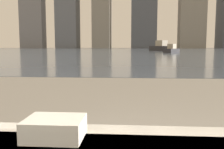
% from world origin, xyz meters
% --- Properties ---
extents(towel_stack, '(0.22, 0.18, 0.08)m').
position_xyz_m(towel_stack, '(-0.25, 0.90, 0.57)').
color(towel_stack, silver).
rests_on(towel_stack, bathtub).
extents(harbor_water, '(180.00, 110.00, 0.01)m').
position_xyz_m(harbor_water, '(0.00, 62.00, 0.01)').
color(harbor_water, slate).
rests_on(harbor_water, ground_plane).
extents(harbor_boat_0, '(2.66, 3.41, 1.24)m').
position_xyz_m(harbor_boat_0, '(5.82, 35.15, 0.45)').
color(harbor_boat_0, '#2D2D33').
rests_on(harbor_boat_0, harbor_water).
extents(harbor_boat_1, '(4.59, 5.64, 2.06)m').
position_xyz_m(harbor_boat_1, '(6.24, 49.94, 0.74)').
color(harbor_boat_1, '#2D2D33').
rests_on(harbor_boat_1, harbor_water).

